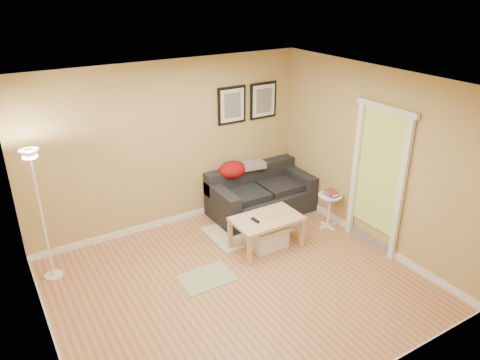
{
  "coord_description": "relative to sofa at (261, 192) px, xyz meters",
  "views": [
    {
      "loc": [
        -2.49,
        -4.15,
        3.66
      ],
      "look_at": [
        0.55,
        0.85,
        1.05
      ],
      "focal_mm": 34.14,
      "sensor_mm": 36.0,
      "label": 1
    }
  ],
  "objects": [
    {
      "name": "plaid_throw",
      "position": [
        -0.02,
        0.27,
        0.41
      ],
      "size": [
        0.45,
        0.32,
        0.1
      ],
      "primitive_type": null,
      "rotation": [
        0.0,
        0.0,
        -0.14
      ],
      "color": "tan",
      "rests_on": "sofa"
    },
    {
      "name": "wall_right",
      "position": [
        0.87,
        -1.53,
        0.92
      ],
      "size": [
        0.0,
        4.0,
        4.0
      ],
      "primitive_type": "plane",
      "rotation": [
        1.57,
        0.0,
        -1.57
      ],
      "color": "tan",
      "rests_on": "ground"
    },
    {
      "name": "wall_back",
      "position": [
        -1.38,
        0.47,
        0.92
      ],
      "size": [
        4.5,
        0.0,
        4.5
      ],
      "primitive_type": "plane",
      "rotation": [
        1.57,
        0.0,
        0.0
      ],
      "color": "tan",
      "rests_on": "ground"
    },
    {
      "name": "red_throw",
      "position": [
        -0.39,
        0.28,
        0.4
      ],
      "size": [
        0.48,
        0.36,
        0.28
      ],
      "primitive_type": null,
      "color": "#980E0E",
      "rests_on": "sofa"
    },
    {
      "name": "baseboard_right",
      "position": [
        0.86,
        -1.53,
        -0.33
      ],
      "size": [
        0.02,
        4.0,
        0.1
      ],
      "primitive_type": "cube",
      "color": "white",
      "rests_on": "ground"
    },
    {
      "name": "book_stack",
      "position": [
        0.66,
        -0.97,
        0.22
      ],
      "size": [
        0.19,
        0.24,
        0.07
      ],
      "primitive_type": null,
      "rotation": [
        0.0,
        0.0,
        -0.08
      ],
      "color": "#3D2C85",
      "rests_on": "side_table"
    },
    {
      "name": "ceiling",
      "position": [
        -1.38,
        -1.53,
        2.23
      ],
      "size": [
        4.5,
        4.5,
        0.0
      ],
      "primitive_type": "plane",
      "rotation": [
        3.14,
        0.0,
        0.0
      ],
      "color": "white",
      "rests_on": "wall_back"
    },
    {
      "name": "framed_print_right",
      "position": [
        0.3,
        0.45,
        1.43
      ],
      "size": [
        0.5,
        0.04,
        0.6
      ],
      "primitive_type": null,
      "color": "black",
      "rests_on": "wall_back"
    },
    {
      "name": "coffee_table",
      "position": [
        -0.55,
        -0.95,
        -0.13
      ],
      "size": [
        1.04,
        0.68,
        0.5
      ],
      "primitive_type": null,
      "rotation": [
        0.0,
        0.0,
        0.07
      ],
      "color": "tan",
      "rests_on": "ground"
    },
    {
      "name": "wall_front",
      "position": [
        -1.38,
        -3.53,
        0.92
      ],
      "size": [
        4.5,
        0.0,
        4.5
      ],
      "primitive_type": "plane",
      "rotation": [
        -1.57,
        0.0,
        0.0
      ],
      "color": "tan",
      "rests_on": "ground"
    },
    {
      "name": "doorway",
      "position": [
        0.82,
        -1.68,
        0.65
      ],
      "size": [
        0.12,
        1.01,
        2.13
      ],
      "primitive_type": null,
      "color": "white",
      "rests_on": "ground"
    },
    {
      "name": "storage_bin",
      "position": [
        -0.51,
        -0.94,
        -0.21
      ],
      "size": [
        0.55,
        0.4,
        0.34
      ],
      "primitive_type": null,
      "color": "white",
      "rests_on": "ground"
    },
    {
      "name": "side_table",
      "position": [
        0.64,
        -0.96,
        -0.09
      ],
      "size": [
        0.37,
        0.37,
        0.56
      ],
      "primitive_type": null,
      "color": "white",
      "rests_on": "ground"
    },
    {
      "name": "baseboard_back",
      "position": [
        -1.38,
        0.46,
        -0.33
      ],
      "size": [
        4.5,
        0.02,
        0.1
      ],
      "primitive_type": "cube",
      "color": "white",
      "rests_on": "ground"
    },
    {
      "name": "floor",
      "position": [
        -1.38,
        -1.53,
        -0.38
      ],
      "size": [
        4.5,
        4.5,
        0.0
      ],
      "primitive_type": "plane",
      "color": "#C37853",
      "rests_on": "ground"
    },
    {
      "name": "remote_control",
      "position": [
        -0.74,
        -0.95,
        0.13
      ],
      "size": [
        0.06,
        0.16,
        0.02
      ],
      "primitive_type": "cube",
      "rotation": [
        0.0,
        0.0,
        0.08
      ],
      "color": "black",
      "rests_on": "coffee_table"
    },
    {
      "name": "sofa",
      "position": [
        0.0,
        0.0,
        0.0
      ],
      "size": [
        1.7,
        0.9,
        0.75
      ],
      "primitive_type": null,
      "color": "black",
      "rests_on": "ground"
    },
    {
      "name": "green_runner",
      "position": [
        -1.65,
        -1.18,
        -0.37
      ],
      "size": [
        0.7,
        0.5,
        0.01
      ],
      "primitive_type": "cube",
      "color": "#668C4C",
      "rests_on": "ground"
    },
    {
      "name": "floor_lamp",
      "position": [
        -3.38,
        -0.08,
        0.48
      ],
      "size": [
        0.24,
        0.24,
        1.81
      ],
      "primitive_type": null,
      "color": "white",
      "rests_on": "ground"
    },
    {
      "name": "area_rug",
      "position": [
        -0.51,
        -0.39,
        -0.37
      ],
      "size": [
        1.25,
        0.85,
        0.01
      ],
      "primitive_type": "cube",
      "color": "beige",
      "rests_on": "ground"
    },
    {
      "name": "baseboard_left",
      "position": [
        -3.62,
        -1.53,
        -0.33
      ],
      "size": [
        0.02,
        4.0,
        0.1
      ],
      "primitive_type": "cube",
      "color": "white",
      "rests_on": "ground"
    },
    {
      "name": "framed_print_left",
      "position": [
        -0.3,
        0.45,
        1.43
      ],
      "size": [
        0.5,
        0.04,
        0.6
      ],
      "primitive_type": null,
      "color": "black",
      "rests_on": "wall_back"
    },
    {
      "name": "wall_left",
      "position": [
        -3.63,
        -1.53,
        0.92
      ],
      "size": [
        0.0,
        4.0,
        4.0
      ],
      "primitive_type": "plane",
      "rotation": [
        1.57,
        0.0,
        1.57
      ],
      "color": "tan",
      "rests_on": "ground"
    },
    {
      "name": "tape_roll",
      "position": [
        -0.48,
        -0.99,
        0.14
      ],
      "size": [
        0.07,
        0.07,
        0.03
      ],
      "primitive_type": "cylinder",
      "color": "yellow",
      "rests_on": "coffee_table"
    }
  ]
}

